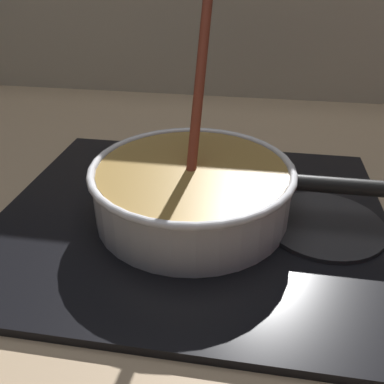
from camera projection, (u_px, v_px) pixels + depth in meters
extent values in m
cube|color=#9E8466|center=(159.00, 319.00, 0.47)|extent=(2.40, 1.60, 0.04)
cube|color=black|center=(192.00, 217.00, 0.60)|extent=(0.56, 0.48, 0.01)
torus|color=#592D0C|center=(192.00, 212.00, 0.60)|extent=(0.20, 0.20, 0.01)
cylinder|color=#262628|center=(324.00, 224.00, 0.57)|extent=(0.17, 0.17, 0.01)
cylinder|color=silver|center=(192.00, 192.00, 0.58)|extent=(0.27, 0.27, 0.07)
cylinder|color=olive|center=(192.00, 190.00, 0.58)|extent=(0.26, 0.26, 0.07)
torus|color=silver|center=(192.00, 169.00, 0.56)|extent=(0.29, 0.29, 0.01)
cylinder|color=black|center=(349.00, 186.00, 0.54)|extent=(0.15, 0.02, 0.02)
cylinder|color=#EDD88C|center=(192.00, 177.00, 0.56)|extent=(0.03, 0.03, 0.01)
cylinder|color=beige|center=(146.00, 168.00, 0.58)|extent=(0.04, 0.04, 0.01)
cylinder|color=#EDD88C|center=(227.00, 154.00, 0.62)|extent=(0.03, 0.03, 0.01)
cylinder|color=#EDD88C|center=(145.00, 207.00, 0.49)|extent=(0.03, 0.03, 0.01)
cylinder|color=beige|center=(229.00, 182.00, 0.55)|extent=(0.03, 0.03, 0.01)
cylinder|color=maroon|center=(200.00, 80.00, 0.55)|extent=(0.02, 0.15, 0.25)
cube|color=brown|center=(190.00, 182.00, 0.56)|extent=(0.03, 0.05, 0.01)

